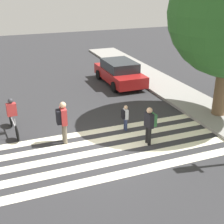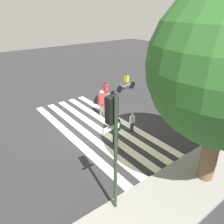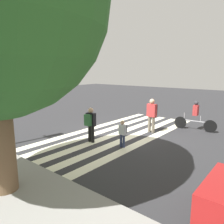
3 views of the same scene
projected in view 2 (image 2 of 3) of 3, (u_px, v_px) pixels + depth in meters
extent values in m
plane|color=#2D2D30|center=(97.00, 128.00, 13.23)|extent=(60.00, 60.00, 0.00)
cube|color=gray|center=(184.00, 188.00, 8.73)|extent=(36.00, 2.50, 0.14)
cube|color=#F2EDCC|center=(119.00, 120.00, 14.17)|extent=(0.46, 10.00, 0.01)
cube|color=#F2EDCC|center=(109.00, 124.00, 13.70)|extent=(0.46, 10.00, 0.01)
cube|color=#F2EDCC|center=(97.00, 128.00, 13.23)|extent=(0.46, 10.00, 0.01)
cube|color=#F2EDCC|center=(85.00, 132.00, 12.76)|extent=(0.46, 10.00, 0.01)
cube|color=#F2EDCC|center=(72.00, 137.00, 12.29)|extent=(0.46, 10.00, 0.01)
cylinder|color=#283828|center=(116.00, 159.00, 6.94)|extent=(0.12, 0.12, 4.50)
cube|color=black|center=(112.00, 110.00, 6.38)|extent=(0.32, 0.26, 0.84)
cube|color=silver|center=(112.00, 128.00, 6.64)|extent=(0.60, 0.02, 0.16)
sphere|color=#590F0F|center=(108.00, 101.00, 6.40)|extent=(0.15, 0.15, 0.15)
sphere|color=#59470F|center=(108.00, 108.00, 6.50)|extent=(0.15, 0.15, 0.15)
sphere|color=#26D83F|center=(108.00, 115.00, 6.60)|extent=(0.15, 0.15, 0.15)
cylinder|color=brown|center=(210.00, 152.00, 8.70)|extent=(0.66, 0.66, 2.74)
cylinder|color=#6B6051|center=(103.00, 109.00, 14.66)|extent=(0.16, 0.16, 0.84)
cylinder|color=#6B6051|center=(101.00, 110.00, 14.54)|extent=(0.16, 0.16, 0.84)
cube|color=#B73333|center=(102.00, 99.00, 14.27)|extent=(0.50, 0.25, 0.67)
sphere|color=tan|center=(102.00, 92.00, 14.07)|extent=(0.26, 0.26, 0.26)
cube|color=black|center=(100.00, 98.00, 14.40)|extent=(0.38, 0.19, 0.56)
cylinder|color=navy|center=(133.00, 126.00, 12.81)|extent=(0.10, 0.10, 0.55)
cylinder|color=navy|center=(131.00, 127.00, 12.73)|extent=(0.10, 0.10, 0.55)
cube|color=silver|center=(132.00, 119.00, 12.55)|extent=(0.33, 0.16, 0.44)
sphere|color=tan|center=(132.00, 115.00, 12.42)|extent=(0.17, 0.17, 0.17)
cube|color=black|center=(131.00, 119.00, 12.64)|extent=(0.25, 0.13, 0.37)
cylinder|color=black|center=(117.00, 136.00, 11.70)|extent=(0.14, 0.14, 0.75)
cylinder|color=black|center=(114.00, 137.00, 11.60)|extent=(0.14, 0.14, 0.75)
cube|color=black|center=(116.00, 125.00, 11.36)|extent=(0.46, 0.24, 0.60)
sphere|color=tan|center=(116.00, 118.00, 11.18)|extent=(0.24, 0.24, 0.24)
cube|color=#2D6638|center=(117.00, 127.00, 11.22)|extent=(0.34, 0.18, 0.50)
cylinder|color=black|center=(98.00, 100.00, 16.38)|extent=(0.66, 0.10, 0.66)
cylinder|color=black|center=(113.00, 95.00, 17.34)|extent=(0.66, 0.10, 0.66)
cube|color=#B2B2B7|center=(106.00, 95.00, 16.78)|extent=(1.33, 0.16, 0.04)
cylinder|color=#B2B2B7|center=(108.00, 92.00, 16.88)|extent=(0.03, 0.03, 0.32)
cylinder|color=#B2B2B7|center=(100.00, 94.00, 16.34)|extent=(0.03, 0.03, 0.40)
cube|color=#B73333|center=(105.00, 88.00, 16.52)|extent=(0.28, 0.42, 0.55)
sphere|color=#333338|center=(105.00, 83.00, 16.35)|extent=(0.22, 0.22, 0.22)
cylinder|color=black|center=(119.00, 89.00, 18.53)|extent=(0.61, 0.10, 0.61)
cylinder|color=black|center=(133.00, 85.00, 19.54)|extent=(0.61, 0.10, 0.61)
cube|color=#B2B2B7|center=(126.00, 85.00, 18.96)|extent=(1.40, 0.17, 0.04)
cylinder|color=#B2B2B7|center=(129.00, 83.00, 19.07)|extent=(0.03, 0.03, 0.32)
cylinder|color=#B2B2B7|center=(121.00, 85.00, 18.50)|extent=(0.03, 0.03, 0.40)
cube|color=yellow|center=(126.00, 79.00, 18.70)|extent=(0.28, 0.42, 0.55)
sphere|color=#333338|center=(127.00, 74.00, 18.53)|extent=(0.22, 0.22, 0.22)
cylinder|color=black|center=(201.00, 112.00, 14.44)|extent=(0.64, 0.20, 0.64)
cylinder|color=black|center=(223.00, 102.00, 15.97)|extent=(0.64, 0.20, 0.64)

